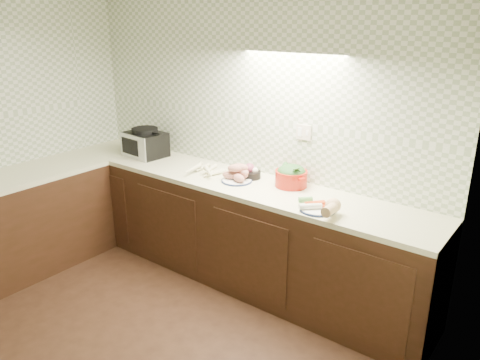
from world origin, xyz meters
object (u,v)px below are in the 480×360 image
Objects in this scene: sweet_potato_plate at (237,174)px; dutch_oven at (291,176)px; veg_plate at (324,206)px; toaster_oven at (145,143)px; parsnip_pile at (203,171)px; onion_bowl at (251,173)px.

dutch_oven is (0.41, 0.17, 0.03)m from sweet_potato_plate.
veg_plate is at bearing -9.96° from dutch_oven.
dutch_oven is 0.56m from veg_plate.
toaster_oven is 2.05m from veg_plate.
onion_bowl reaches higher than parsnip_pile.
sweet_potato_plate is at bearing 2.26° from toaster_oven.
dutch_oven is (1.58, 0.12, -0.04)m from toaster_oven.
toaster_oven reaches higher than veg_plate.
toaster_oven reaches higher than sweet_potato_plate.
sweet_potato_plate is (1.17, -0.05, -0.07)m from toaster_oven.
onion_bowl is 0.47× the size of dutch_oven.
veg_plate reaches higher than parsnip_pile.
parsnip_pile is (0.82, -0.09, -0.10)m from toaster_oven.
toaster_oven is 1.59m from dutch_oven.
sweet_potato_plate is at bearing 170.66° from veg_plate.
veg_plate is at bearing -4.65° from parsnip_pile.
dutch_oven is 0.95× the size of veg_plate.
sweet_potato_plate is at bearing -133.23° from dutch_oven.
dutch_oven is at bearing 5.13° from onion_bowl.
toaster_oven is 1.14× the size of veg_plate.
onion_bowl is (0.38, 0.18, 0.02)m from parsnip_pile.
dutch_oven reaches higher than onion_bowl.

